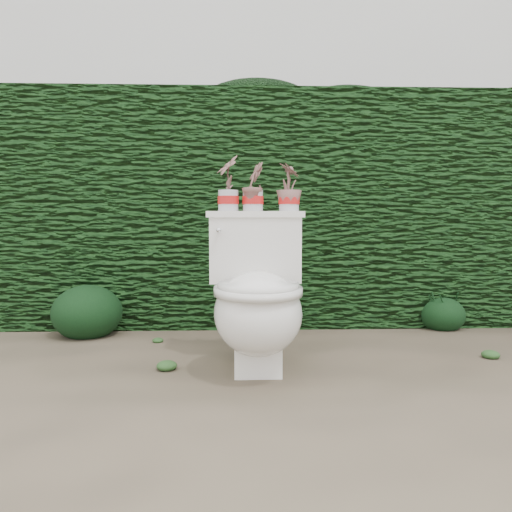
{
  "coord_description": "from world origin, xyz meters",
  "views": [
    {
      "loc": [
        -0.15,
        -2.18,
        0.73
      ],
      "look_at": [
        -0.06,
        0.32,
        0.55
      ],
      "focal_mm": 35.0,
      "sensor_mm": 36.0,
      "label": 1
    }
  ],
  "objects_px": {
    "potted_plant_left": "(228,185)",
    "toilet": "(257,299)",
    "potted_plant_center": "(253,188)",
    "potted_plant_right": "(289,189)"
  },
  "relations": [
    {
      "from": "potted_plant_left",
      "to": "toilet",
      "type": "bearing_deg",
      "value": 9.27
    },
    {
      "from": "potted_plant_left",
      "to": "potted_plant_center",
      "type": "bearing_deg",
      "value": 69.23
    },
    {
      "from": "toilet",
      "to": "potted_plant_right",
      "type": "xyz_separation_m",
      "value": [
        0.18,
        0.24,
        0.54
      ]
    },
    {
      "from": "potted_plant_left",
      "to": "potted_plant_center",
      "type": "distance_m",
      "value": 0.13
    },
    {
      "from": "toilet",
      "to": "potted_plant_right",
      "type": "relative_size",
      "value": 3.28
    },
    {
      "from": "potted_plant_right",
      "to": "potted_plant_center",
      "type": "bearing_deg",
      "value": 80.32
    },
    {
      "from": "potted_plant_center",
      "to": "potted_plant_right",
      "type": "xyz_separation_m",
      "value": [
        0.19,
        0.0,
        -0.0
      ]
    },
    {
      "from": "potted_plant_left",
      "to": "potted_plant_right",
      "type": "distance_m",
      "value": 0.32
    },
    {
      "from": "potted_plant_left",
      "to": "potted_plant_right",
      "type": "xyz_separation_m",
      "value": [
        0.32,
        0.0,
        -0.02
      ]
    },
    {
      "from": "potted_plant_center",
      "to": "potted_plant_left",
      "type": "bearing_deg",
      "value": 104.82
    }
  ]
}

